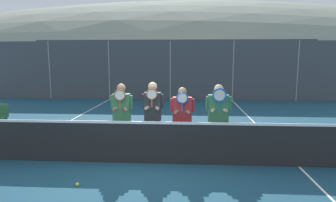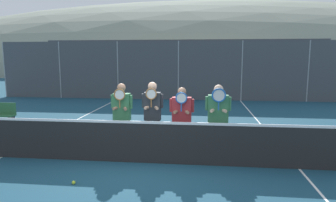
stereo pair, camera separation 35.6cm
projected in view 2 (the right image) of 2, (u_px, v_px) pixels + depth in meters
The scene contains 15 objects.
ground_plane at pixel (142, 163), 6.95m from camera, with size 120.00×120.00×0.00m, color navy.
hill_distant at pixel (196, 68), 67.17m from camera, with size 134.57×74.76×26.17m.
clubhouse_building at pixel (184, 65), 23.67m from camera, with size 19.59×5.50×3.63m.
fence_back at pixel (178, 71), 16.98m from camera, with size 21.27×0.06×3.32m.
tennis_net at pixel (142, 141), 6.87m from camera, with size 9.44×0.09×1.09m.
court_line_left_sideline at pixel (59, 128), 10.29m from camera, with size 0.05×16.00×0.01m, color white.
court_line_right_sideline at pixel (269, 134), 9.50m from camera, with size 0.05×16.00×0.01m, color white.
player_leftmost at pixel (122, 113), 7.48m from camera, with size 0.55×0.34×1.79m.
player_center_left at pixel (153, 112), 7.42m from camera, with size 0.54×0.34×1.83m.
player_center_right at pixel (182, 116), 7.28m from camera, with size 0.60×0.34×1.71m.
player_rightmost at pixel (218, 114), 7.20m from camera, with size 0.62×0.34×1.78m.
car_far_left at pixel (99, 79), 20.32m from camera, with size 4.37×2.03×1.79m.
car_left_of_center at pixel (177, 80), 19.72m from camera, with size 4.79×1.95×1.86m.
car_center at pixel (262, 81), 19.17m from camera, with size 4.71×2.04×1.70m.
tennis_ball_on_court at pixel (74, 182), 5.77m from camera, with size 0.07×0.07×0.07m.
Camera 2 is at (1.35, -6.55, 2.44)m, focal length 32.00 mm.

